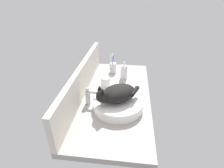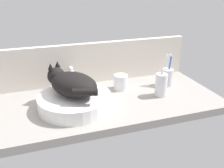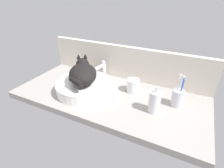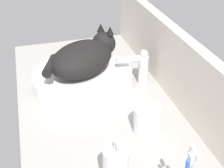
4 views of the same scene
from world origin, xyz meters
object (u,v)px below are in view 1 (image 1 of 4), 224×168
at_px(sink_basin, 118,104).
at_px(faucet, 89,95).
at_px(toothbrush_cup, 113,67).
at_px(soap_dispenser, 124,72).
at_px(water_glass, 105,82).
at_px(cat, 117,94).

relative_size(sink_basin, faucet, 2.60).
height_order(sink_basin, toothbrush_cup, toothbrush_cup).
bearing_deg(faucet, soap_dispenser, -27.01).
distance_m(soap_dispenser, toothbrush_cup, 0.15).
bearing_deg(toothbrush_cup, water_glass, 173.29).
distance_m(faucet, water_glass, 0.28).
height_order(cat, soap_dispenser, cat).
xyz_separation_m(cat, toothbrush_cup, (0.57, 0.09, -0.07)).
xyz_separation_m(toothbrush_cup, water_glass, (-0.28, 0.03, -0.02)).
bearing_deg(sink_basin, soap_dispenser, -1.56).
bearing_deg(soap_dispenser, water_glass, 139.66).
relative_size(sink_basin, cat, 1.17).
relative_size(cat, soap_dispenser, 1.94).
xyz_separation_m(soap_dispenser, water_glass, (-0.17, 0.15, -0.03)).
distance_m(sink_basin, cat, 0.09).
bearing_deg(toothbrush_cup, faucet, 168.67).
relative_size(soap_dispenser, toothbrush_cup, 0.83).
xyz_separation_m(soap_dispenser, toothbrush_cup, (0.10, 0.11, -0.01)).
bearing_deg(water_glass, sink_basin, -154.79).
bearing_deg(sink_basin, cat, 128.26).
relative_size(sink_basin, soap_dispenser, 2.28).
xyz_separation_m(faucet, water_glass, (0.26, -0.08, -0.04)).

